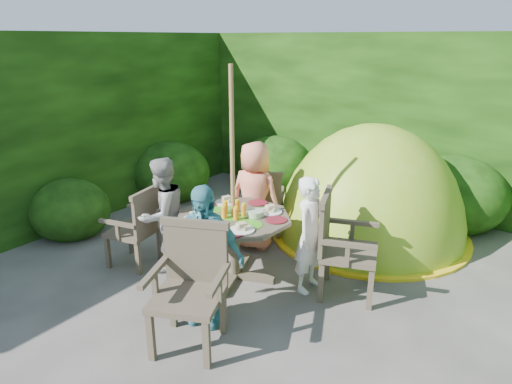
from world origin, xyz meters
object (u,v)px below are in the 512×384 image
Objects in this scene: garden_chair_left at (138,226)px; child_right at (311,235)px; parasol_pole at (233,179)px; child_back at (255,196)px; garden_chair_back at (263,203)px; child_front at (204,255)px; dome_tent at (367,234)px; patio_table at (234,226)px; garden_chair_right at (340,244)px; child_left at (163,215)px; garden_chair_front at (191,284)px.

garden_chair_left is 0.74× the size of child_right.
parasol_pole reaches higher than child_back.
garden_chair_back is 0.67× the size of child_front.
child_front is at bearing -93.40° from dome_tent.
child_front is at bearing 103.19° from child_back.
parasol_pole is at bearing 96.64° from child_front.
patio_table is 1.09m from garden_chair_right.
garden_chair_right is at bearing 108.72° from child_left.
child_front is (-0.76, -1.12, 0.12)m from garden_chair_right.
garden_chair_back is 1.91m from child_front.
garden_chair_right reaches higher than garden_chair_front.
garden_chair_back is 1.38m from child_left.
garden_chair_right is 0.34× the size of dome_tent.
garden_chair_right is 1.89m from child_left.
child_back is at bearing 133.23° from garden_chair_left.
garden_chair_front is (1.40, -0.66, 0.06)m from garden_chair_left.
child_right is at bearing 19.41° from patio_table.
parasol_pole reaches higher than child_front.
child_front is (0.27, -0.75, -0.46)m from parasol_pole.
child_right reaches higher than garden_chair_back.
child_left reaches higher than garden_chair_front.
dome_tent is (0.46, 2.64, -0.64)m from child_front.
garden_chair_back is 2.20m from garden_chair_front.
dome_tent is at bearing -8.08° from garden_chair_right.
child_back is at bearing 75.77° from garden_chair_back.
parasol_pole is at bearing 85.99° from garden_chair_front.
child_right is at bearing 114.00° from garden_chair_back.
garden_chair_right is at bearing 19.43° from patio_table.
garden_chair_back is (0.68, 1.42, -0.00)m from garden_chair_left.
child_front reaches higher than garden_chair_front.
patio_table is 1.77× the size of garden_chair_left.
dome_tent reaches higher than garden_chair_right.
garden_chair_front is at bearing 54.73° from child_left.
patio_table is at bearing 85.78° from garden_chair_front.
garden_chair_right is at bearing 122.88° from garden_chair_back.
child_back is at bearing 96.64° from child_front.
dome_tent is at bearing 69.12° from patio_table.
child_back reaches higher than garden_chair_left.
patio_table is 0.54× the size of dome_tent.
child_right is at bearing 19.48° from parasol_pole.
child_back is at bearing 53.81° from garden_chair_right.
garden_chair_back is at bearing 44.30° from garden_chair_right.
patio_table is at bearing 103.49° from child_back.
garden_chair_front is 0.79× the size of child_left.
child_left is at bearing 90.03° from garden_chair_right.
child_front is at bearing 63.72° from child_left.
garden_chair_front is 0.76× the size of child_back.
garden_chair_front is 0.83× the size of child_right.
patio_table is at bearing 108.78° from child_left.
parasol_pole reaches higher than garden_chair_left.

